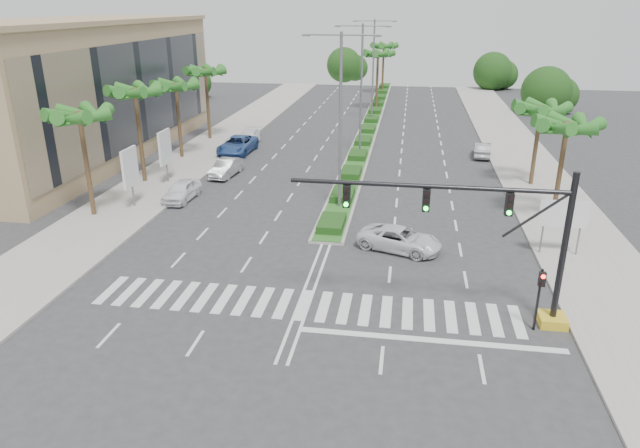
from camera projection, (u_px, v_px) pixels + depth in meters
The scene contains 28 objects.
ground at pixel (304, 305), 27.64m from camera, with size 160.00×160.00×0.00m, color #333335.
footpath_right at pixel (545, 193), 43.84m from camera, with size 6.00×120.00×0.15m, color gray.
footpath_left at pixel (170, 175), 48.23m from camera, with size 6.00×120.00×0.15m, color gray.
median at pixel (371, 123), 69.06m from camera, with size 2.20×75.00×0.20m, color gray.
median_grass at pixel (371, 122), 69.02m from camera, with size 1.80×75.00×0.04m, color #2A5F20.
building at pixel (80, 91), 53.18m from camera, with size 12.00×36.00×12.00m, color tan.
signal_gantry at pixel (510, 252), 25.05m from camera, with size 12.60×1.20×7.20m.
pedestrian_signal at pixel (540, 290), 24.75m from camera, with size 0.28×0.36×3.00m.
direction_sign at pixel (564, 216), 32.17m from camera, with size 2.70×0.11×3.40m.
billboard_near at pixel (130, 168), 39.72m from camera, with size 0.18×2.10×4.35m.
billboard_far at pixel (165, 148), 45.25m from camera, with size 0.18×2.10×4.35m.
palm_left_near at pixel (80, 119), 36.82m from camera, with size 4.57×4.68×7.55m.
palm_left_mid at pixel (135, 95), 44.05m from camera, with size 4.57×4.68×7.95m.
palm_left_far at pixel (176, 88), 51.63m from camera, with size 4.57×4.68×7.35m.
palm_left_end at pixel (206, 74), 58.86m from camera, with size 4.57×4.68×7.75m.
palm_right_near at pixel (567, 129), 36.20m from camera, with size 4.57×4.68×7.05m.
palm_right_far at pixel (541, 112), 43.68m from camera, with size 4.57×4.68×6.75m.
palm_median_a at pixel (378, 56), 75.72m from camera, with size 4.57×4.68×8.05m.
palm_median_b at pixel (384, 48), 89.53m from camera, with size 4.57×4.68×8.05m.
streetlight_near at pixel (340, 113), 38.08m from camera, with size 5.10×0.25×12.00m.
streetlight_mid at pixel (361, 83), 52.82m from camera, with size 5.10×0.25×12.00m.
streetlight_far at pixel (373, 65), 67.56m from camera, with size 5.10×0.25×12.00m.
car_parked_a at pixel (182, 191), 42.16m from camera, with size 1.73×4.31×1.47m, color white.
car_parked_b at pixel (226, 168), 48.10m from camera, with size 1.52×4.36×1.44m, color #AAAAAF.
car_parked_c at pixel (237, 145), 55.34m from camera, with size 2.74×5.94×1.65m, color #315396.
car_parked_d at pixel (249, 137), 59.06m from camera, with size 1.99×4.91×1.42m, color white.
car_crossing at pixel (400, 239), 33.59m from camera, with size 2.28×4.95×1.38m, color white.
car_right at pixel (482, 150), 54.14m from camera, with size 1.47×4.21×1.39m, color #A6A6AA.
Camera 1 is at (4.56, -23.93, 13.66)m, focal length 32.00 mm.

